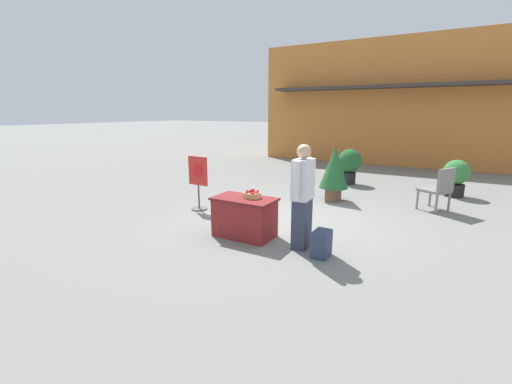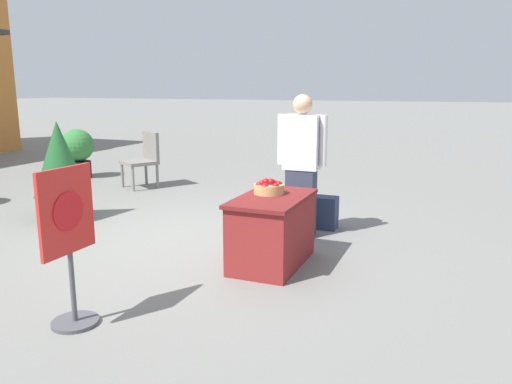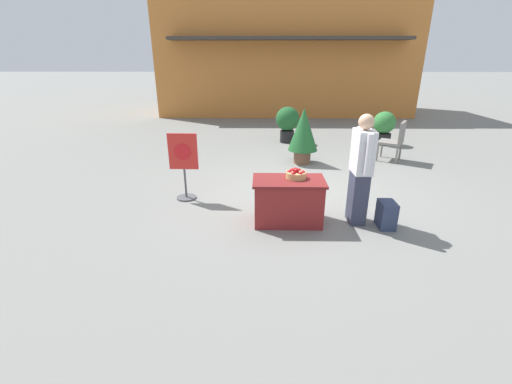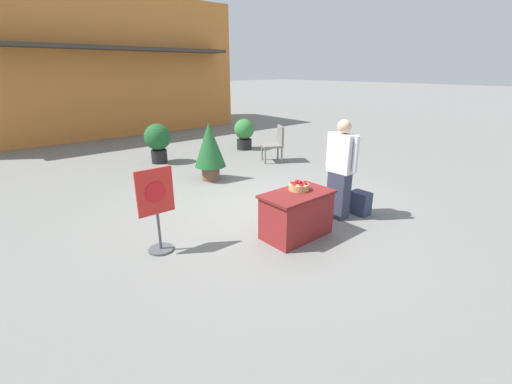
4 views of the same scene
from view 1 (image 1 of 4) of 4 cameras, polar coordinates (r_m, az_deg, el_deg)
name	(u,v)px [view 1 (image 1 of 4)]	position (r m, az deg, el deg)	size (l,w,h in m)	color
ground_plane	(291,221)	(7.15, 5.80, -4.87)	(120.00, 120.00, 0.00)	slate
storefront_building	(398,104)	(17.46, 22.53, 13.42)	(11.15, 5.29, 5.11)	#C67533
display_table	(245,217)	(6.19, -1.92, -4.19)	(1.12, 0.65, 0.72)	maroon
apple_basket	(252,194)	(6.08, -0.66, -0.35)	(0.31, 0.31, 0.16)	tan
person_visitor	(303,196)	(5.59, 7.76, -0.70)	(0.27, 0.61, 1.72)	#33384C
backpack	(322,244)	(5.49, 10.88, -8.46)	(0.24, 0.34, 0.42)	#2D3856
poster_board	(198,182)	(7.91, -9.60, 1.66)	(0.53, 0.36, 1.23)	#4C4C51
patio_chair	(439,187)	(8.73, 28.22, 0.72)	(0.75, 0.75, 1.00)	gray
potted_plant_near_right	(334,170)	(8.81, 12.91, 3.57)	(0.73, 0.73, 1.36)	brown
potted_plant_far_left	(349,163)	(11.04, 15.30, 4.61)	(0.72, 0.72, 1.09)	black
potted_plant_near_left	(456,176)	(10.51, 30.36, 2.30)	(0.65, 0.65, 0.98)	black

